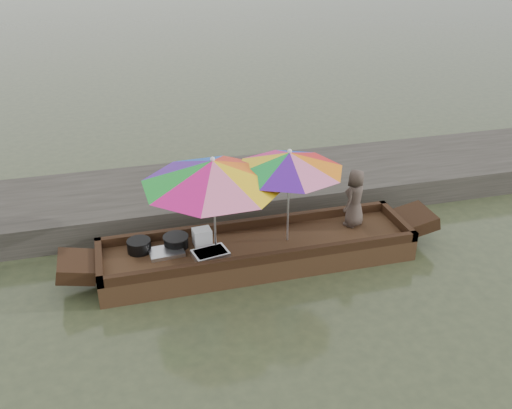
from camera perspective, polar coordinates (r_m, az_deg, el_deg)
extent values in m
plane|color=#373F28|center=(9.21, 0.16, -5.82)|extent=(80.00, 80.00, 0.00)
cube|color=#2D2B26|center=(10.95, -2.88, 1.33)|extent=(22.00, 2.20, 0.50)
cube|color=#332316|center=(9.11, 0.17, -4.90)|extent=(4.96, 1.20, 0.35)
cylinder|color=black|center=(8.97, -11.61, -4.07)|extent=(0.37, 0.37, 0.19)
cube|color=silver|center=(8.71, -4.58, -4.97)|extent=(0.58, 0.45, 0.09)
cube|color=silver|center=(8.86, -8.94, -4.73)|extent=(0.55, 0.40, 0.06)
cylinder|color=black|center=(8.99, -8.01, -3.74)|extent=(0.38, 0.38, 0.18)
cube|color=silver|center=(9.00, -5.42, -3.21)|extent=(0.30, 0.24, 0.26)
imported|color=#463A32|center=(9.48, 9.87, 0.67)|extent=(0.58, 0.55, 1.00)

